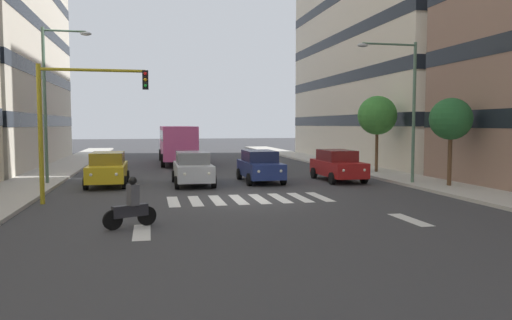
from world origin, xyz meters
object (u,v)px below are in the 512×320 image
at_px(car_1, 260,166).
at_px(motorcycle_with_rider, 131,207).
at_px(street_tree_0, 451,119).
at_px(traffic_light_gantry, 72,111).
at_px(car_0, 338,165).
at_px(car_3, 108,169).
at_px(street_tree_1, 377,116).
at_px(bus_behind_traffic, 177,140).
at_px(street_lamp_left, 405,97).
at_px(street_lamp_right, 52,91).
at_px(car_2, 193,168).

distance_m(car_1, motorcycle_with_rider, 12.48).
bearing_deg(street_tree_0, traffic_light_gantry, 2.49).
xyz_separation_m(car_0, car_3, (12.37, -0.50, 0.00)).
relative_size(traffic_light_gantry, street_tree_1, 1.14).
xyz_separation_m(traffic_light_gantry, street_tree_0, (-17.36, -0.75, -0.30)).
relative_size(street_tree_0, street_tree_1, 0.89).
height_order(car_0, car_3, same).
height_order(car_0, motorcycle_with_rider, car_0).
xyz_separation_m(car_1, bus_behind_traffic, (3.71, -13.93, 0.97)).
xyz_separation_m(motorcycle_with_rider, street_lamp_left, (-13.33, -7.59, 3.92)).
bearing_deg(street_tree_1, bus_behind_traffic, -43.23).
bearing_deg(street_tree_1, motorcycle_with_rider, 42.28).
bearing_deg(street_tree_0, car_3, -15.89).
relative_size(street_lamp_right, street_tree_1, 1.64).
bearing_deg(street_lamp_right, street_tree_0, 164.37).
height_order(car_3, traffic_light_gantry, traffic_light_gantry).
xyz_separation_m(car_0, bus_behind_traffic, (8.06, -14.35, 0.97)).
bearing_deg(motorcycle_with_rider, car_2, -105.18).
relative_size(car_1, car_3, 1.00).
height_order(car_1, street_tree_1, street_tree_1).
xyz_separation_m(bus_behind_traffic, street_lamp_right, (7.01, 13.18, 3.00)).
relative_size(traffic_light_gantry, street_tree_0, 1.28).
distance_m(motorcycle_with_rider, street_lamp_left, 15.83).
bearing_deg(traffic_light_gantry, motorcycle_with_rider, 114.25).
distance_m(motorcycle_with_rider, street_tree_1, 20.11).
xyz_separation_m(car_1, street_tree_1, (-8.24, -2.70, 2.83)).
xyz_separation_m(traffic_light_gantry, street_lamp_right, (1.87, -6.14, 1.17)).
distance_m(car_1, traffic_light_gantry, 10.73).
xyz_separation_m(street_lamp_left, street_tree_0, (-1.64, 1.54, -1.18)).
height_order(car_1, traffic_light_gantry, traffic_light_gantry).
bearing_deg(car_3, street_tree_1, -170.85).
distance_m(car_2, street_lamp_right, 8.16).
xyz_separation_m(car_0, traffic_light_gantry, (13.20, 4.96, 2.81)).
bearing_deg(street_tree_1, street_tree_0, 92.09).
bearing_deg(car_3, car_2, 172.09).
distance_m(car_0, car_1, 4.37).
bearing_deg(street_tree_0, street_lamp_left, -43.08).
relative_size(traffic_light_gantry, street_lamp_right, 0.70).
relative_size(car_3, bus_behind_traffic, 0.42).
height_order(car_0, car_1, same).
bearing_deg(street_lamp_left, car_1, -24.22).
height_order(car_3, street_lamp_left, street_lamp_left).
bearing_deg(car_3, traffic_light_gantry, 81.28).
bearing_deg(car_1, street_lamp_left, 155.78).
bearing_deg(bus_behind_traffic, street_tree_0, 123.36).
xyz_separation_m(bus_behind_traffic, street_tree_0, (-12.22, 18.56, 1.53)).
relative_size(car_1, bus_behind_traffic, 0.42).
distance_m(car_3, street_lamp_left, 15.65).
distance_m(car_0, street_lamp_right, 15.63).
bearing_deg(car_0, street_lamp_left, 133.26).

